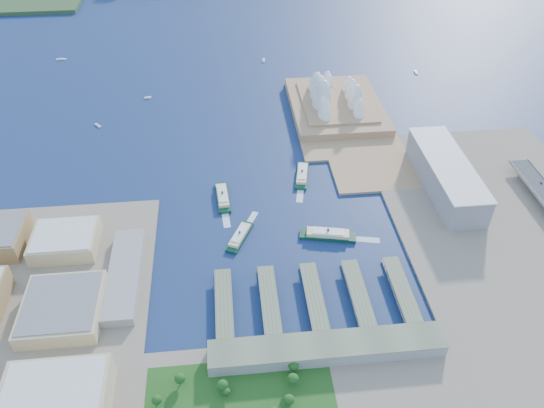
{
  "coord_description": "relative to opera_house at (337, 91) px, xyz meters",
  "views": [
    {
      "loc": [
        -58.23,
        -397.72,
        386.56
      ],
      "look_at": [
        -12.54,
        50.82,
        18.0
      ],
      "focal_mm": 35.0,
      "sensor_mm": 36.0,
      "label": 1
    }
  ],
  "objects": [
    {
      "name": "ferry_d",
      "position": [
        -61.6,
        -268.65,
        -26.34
      ],
      "size": [
        61.73,
        27.28,
        11.32
      ],
      "primitive_type": null,
      "rotation": [
        0.0,
        0.0,
        1.36
      ],
      "color": "#0D3722",
      "rests_on": "ground"
    },
    {
      "name": "west_land",
      "position": [
        -355.0,
        -385.0,
        -30.5
      ],
      "size": [
        220.0,
        390.0,
        3.0
      ],
      "primitive_type": "cube",
      "color": "gray",
      "rests_on": "ground"
    },
    {
      "name": "boat_e",
      "position": [
        -90.24,
        182.6,
        -30.45
      ],
      "size": [
        5.88,
        13.07,
        3.09
      ],
      "primitive_type": null,
      "rotation": [
        0.0,
        0.0,
        -0.15
      ],
      "color": "white",
      "rests_on": "ground"
    },
    {
      "name": "boat_a",
      "position": [
        -341.59,
        -9.5,
        -30.8
      ],
      "size": [
        10.42,
        11.51,
        2.4
      ],
      "primitive_type": null,
      "rotation": [
        0.0,
        0.0,
        0.7
      ],
      "color": "white",
      "rests_on": "ground"
    },
    {
      "name": "ground",
      "position": [
        -105.0,
        -280.0,
        -32.0
      ],
      "size": [
        3000.0,
        3000.0,
        0.0
      ],
      "primitive_type": "plane",
      "color": "#0E1E44",
      "rests_on": "ground"
    },
    {
      "name": "ferry_a",
      "position": [
        -171.59,
        -191.81,
        -26.77
      ],
      "size": [
        17.9,
        56.2,
        10.47
      ],
      "primitive_type": null,
      "rotation": [
        0.0,
        0.0,
        0.07
      ],
      "color": "#0D3722",
      "rests_on": "ground"
    },
    {
      "name": "boat_c",
      "position": [
        156.48,
        110.14,
        -30.52
      ],
      "size": [
        4.62,
        13.32,
        2.95
      ],
      "primitive_type": null,
      "rotation": [
        0.0,
        0.0,
        3.08
      ],
      "color": "white",
      "rests_on": "ground"
    },
    {
      "name": "terminal_building",
      "position": [
        -90.0,
        -415.0,
        -23.0
      ],
      "size": [
        200.0,
        28.0,
        12.0
      ],
      "primitive_type": "cube",
      "color": "gray",
      "rests_on": "south_land"
    },
    {
      "name": "west_buildings",
      "position": [
        -355.0,
        -350.0,
        -15.5
      ],
      "size": [
        200.0,
        280.0,
        27.0
      ],
      "primitive_type": null,
      "color": "olive",
      "rests_on": "west_land"
    },
    {
      "name": "east_land",
      "position": [
        135.0,
        -330.0,
        -30.5
      ],
      "size": [
        240.0,
        500.0,
        3.0
      ],
      "primitive_type": "cube",
      "color": "gray",
      "rests_on": "ground"
    },
    {
      "name": "peninsula",
      "position": [
        2.5,
        -20.0,
        -30.5
      ],
      "size": [
        135.0,
        220.0,
        3.0
      ],
      "primitive_type": "cube",
      "color": "#9E7B56",
      "rests_on": "ground"
    },
    {
      "name": "car_c",
      "position": [
        199.0,
        -219.51,
        -16.54
      ],
      "size": [
        1.72,
        4.22,
        1.23
      ],
      "primitive_type": "imported",
      "color": "slate",
      "rests_on": "expressway"
    },
    {
      "name": "ferry_b",
      "position": [
        -73.25,
        -158.25,
        -26.83
      ],
      "size": [
        24.74,
        56.36,
        10.34
      ],
      "primitive_type": null,
      "rotation": [
        0.0,
        0.0,
        -0.2
      ],
      "color": "#0D3722",
      "rests_on": "ground"
    },
    {
      "name": "opera_house",
      "position": [
        0.0,
        0.0,
        0.0
      ],
      "size": [
        134.0,
        180.0,
        58.0
      ],
      "primitive_type": null,
      "color": "white",
      "rests_on": "peninsula"
    },
    {
      "name": "ferry_wharves",
      "position": [
        -91.0,
        -355.0,
        -27.35
      ],
      "size": [
        184.0,
        90.0,
        9.3
      ],
      "primitive_type": null,
      "color": "#5C664D",
      "rests_on": "ground"
    },
    {
      "name": "boat_b",
      "position": [
        -278.02,
        66.2,
        -30.65
      ],
      "size": [
        10.44,
        5.16,
        2.7
      ],
      "primitive_type": null,
      "rotation": [
        0.0,
        0.0,
        1.74
      ],
      "color": "white",
      "rests_on": "ground"
    },
    {
      "name": "boat_d",
      "position": [
        -438.48,
        222.57,
        -30.62
      ],
      "size": [
        16.49,
        4.08,
        2.77
      ],
      "primitive_type": null,
      "rotation": [
        0.0,
        0.0,
        1.54
      ],
      "color": "white",
      "rests_on": "ground"
    },
    {
      "name": "ferry_c",
      "position": [
        -155.31,
        -261.18,
        -27.28
      ],
      "size": [
        33.22,
        50.52,
        9.45
      ],
      "primitive_type": null,
      "rotation": [
        0.0,
        0.0,
        2.69
      ],
      "color": "#0D3722",
      "rests_on": "ground"
    },
    {
      "name": "toaster_building",
      "position": [
        90.0,
        -200.0,
        -11.5
      ],
      "size": [
        45.0,
        155.0,
        35.0
      ],
      "primitive_type": "cube",
      "color": "gray",
      "rests_on": "east_land"
    }
  ]
}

